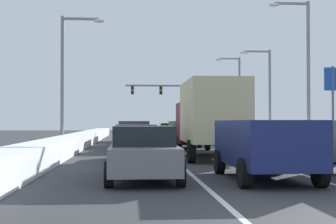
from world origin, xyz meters
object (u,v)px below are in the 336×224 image
object	(u,v)px
sedan_white_right_lane_second	(300,142)
box_truck_center_lane_second	(210,116)
suv_navy_center_lane_nearest	(264,144)
sedan_white_left_lane_second	(136,143)
street_lamp_right_far	(236,90)
suv_black_right_lane_third	(255,133)
sedan_tan_right_lane_fifth	(217,132)
sedan_silver_center_lane_fourth	(181,133)
street_lamp_right_near	(303,61)
suv_green_center_lane_third	(188,132)
sedan_red_center_lane_fifth	(170,132)
sedan_black_left_lane_third	(134,137)
sedan_gray_left_lane_nearest	(143,153)
street_lamp_right_mid	(265,86)
traffic_light_gantry	(184,96)
suv_charcoal_left_lane_fourth	(134,131)
suv_tan_left_lane_fifth	(133,129)
sedan_charcoal_right_lane_fourth	(229,134)
street_lamp_left_mid	(69,69)

from	to	relation	value
sedan_white_right_lane_second	box_truck_center_lane_second	bearing A→B (deg)	155.41
suv_navy_center_lane_nearest	sedan_white_left_lane_second	world-z (taller)	suv_navy_center_lane_nearest
sedan_white_right_lane_second	street_lamp_right_far	distance (m)	31.49
suv_black_right_lane_third	sedan_tan_right_lane_fifth	size ratio (longest dim) A/B	1.09
sedan_silver_center_lane_fourth	street_lamp_right_near	xyz separation A→B (m)	(7.19, -6.05, 4.71)
suv_green_center_lane_third	street_lamp_right_near	size ratio (longest dim) A/B	0.53
sedan_red_center_lane_fifth	street_lamp_right_near	xyz separation A→B (m)	(7.58, -12.06, 4.71)
sedan_white_left_lane_second	sedan_black_left_lane_third	world-z (taller)	same
sedan_gray_left_lane_nearest	sedan_tan_right_lane_fifth	bearing A→B (deg)	75.72
box_truck_center_lane_second	street_lamp_right_mid	size ratio (longest dim) A/B	0.93
sedan_white_right_lane_second	traffic_light_gantry	distance (m)	38.87
traffic_light_gantry	sedan_gray_left_lane_nearest	bearing A→B (deg)	-97.57
suv_black_right_lane_third	street_lamp_right_near	bearing A→B (deg)	41.42
sedan_gray_left_lane_nearest	street_lamp_right_mid	xyz separation A→B (m)	(10.95, 27.01, 3.88)
suv_black_right_lane_third	sedan_black_left_lane_third	distance (m)	6.72
sedan_white_right_lane_second	suv_charcoal_left_lane_fourth	size ratio (longest dim) A/B	0.92
suv_black_right_lane_third	street_lamp_right_mid	xyz separation A→B (m)	(4.45, 13.88, 3.63)
suv_charcoal_left_lane_fourth	sedan_black_left_lane_third	bearing A→B (deg)	-90.31
sedan_red_center_lane_fifth	traffic_light_gantry	xyz separation A→B (m)	(3.00, 16.26, 3.97)
sedan_black_left_lane_third	sedan_white_left_lane_second	bearing A→B (deg)	-89.55
suv_black_right_lane_third	sedan_silver_center_lane_fourth	xyz separation A→B (m)	(-3.13, 9.62, -0.25)
box_truck_center_lane_second	suv_charcoal_left_lane_fourth	size ratio (longest dim) A/B	1.47
suv_charcoal_left_lane_fourth	suv_tan_left_lane_fifth	size ratio (longest dim) A/B	1.00
sedan_gray_left_lane_nearest	sedan_white_left_lane_second	world-z (taller)	same
suv_navy_center_lane_nearest	box_truck_center_lane_second	xyz separation A→B (m)	(-0.22, 8.17, 0.88)
sedan_charcoal_right_lane_fourth	street_lamp_right_far	xyz separation A→B (m)	(4.23, 17.19, 4.25)
box_truck_center_lane_second	sedan_red_center_lane_fifth	xyz separation A→B (m)	(-0.17, 20.78, -1.14)
sedan_white_right_lane_second	sedan_charcoal_right_lane_fourth	world-z (taller)	same
suv_navy_center_lane_nearest	street_lamp_right_near	world-z (taller)	street_lamp_right_near
suv_green_center_lane_third	sedan_black_left_lane_third	size ratio (longest dim) A/B	1.09
box_truck_center_lane_second	street_lamp_right_near	size ratio (longest dim) A/B	0.77
suv_black_right_lane_third	suv_navy_center_lane_nearest	xyz separation A→B (m)	(-3.13, -13.31, 0.00)
suv_green_center_lane_third	street_lamp_right_mid	xyz separation A→B (m)	(7.87, 10.98, 3.63)
sedan_silver_center_lane_fourth	suv_charcoal_left_lane_fourth	world-z (taller)	suv_charcoal_left_lane_fourth
sedan_silver_center_lane_fourth	sedan_gray_left_lane_nearest	world-z (taller)	same
street_lamp_right_far	street_lamp_left_mid	size ratio (longest dim) A/B	1.05
suv_black_right_lane_third	suv_navy_center_lane_nearest	distance (m)	13.68
sedan_charcoal_right_lane_fourth	sedan_black_left_lane_third	distance (m)	9.29
sedan_charcoal_right_lane_fourth	suv_tan_left_lane_fifth	distance (m)	9.54
traffic_light_gantry	street_lamp_right_far	xyz separation A→B (m)	(4.70, -7.71, 0.28)
street_lamp_right_near	sedan_silver_center_lane_fourth	bearing A→B (deg)	139.93
sedan_white_left_lane_second	street_lamp_right_near	distance (m)	15.38
sedan_black_left_lane_third	suv_navy_center_lane_nearest	bearing A→B (deg)	-75.54
suv_green_center_lane_third	suv_tan_left_lane_fifth	world-z (taller)	same
suv_charcoal_left_lane_fourth	sedan_charcoal_right_lane_fourth	bearing A→B (deg)	2.67
sedan_tan_right_lane_fifth	traffic_light_gantry	world-z (taller)	traffic_light_gantry
sedan_tan_right_lane_fifth	suv_charcoal_left_lane_fourth	xyz separation A→B (m)	(-6.96, -6.88, 0.25)
suv_charcoal_left_lane_fourth	street_lamp_right_near	distance (m)	12.02
street_lamp_left_mid	sedan_silver_center_lane_fourth	bearing A→B (deg)	40.02
sedan_charcoal_right_lane_fourth	suv_tan_left_lane_fifth	size ratio (longest dim) A/B	0.92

